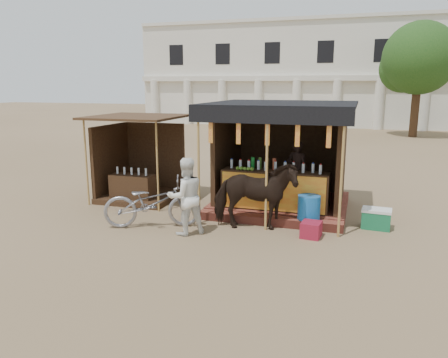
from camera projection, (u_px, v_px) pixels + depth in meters
name	position (u px, v px, depth m)	size (l,w,h in m)	color
ground	(200.00, 249.00, 8.74)	(120.00, 120.00, 0.00)	#846B4C
main_stall	(282.00, 171.00, 11.35)	(3.60, 3.61, 2.78)	brown
secondary_stall	(136.00, 169.00, 12.51)	(2.40, 2.40, 2.38)	#3D2916
cow	(255.00, 196.00, 9.74)	(0.85, 1.87, 1.58)	black
motorbike	(152.00, 202.00, 9.97)	(0.77, 2.21, 1.16)	gray
bystander	(186.00, 196.00, 9.44)	(0.82, 0.64, 1.70)	white
blue_barrel	(309.00, 212.00, 9.96)	(0.51, 0.51, 0.76)	#1865B4
red_crate	(311.00, 230.00, 9.37)	(0.40, 0.44, 0.34)	maroon
cooler	(376.00, 219.00, 9.93)	(0.67, 0.49, 0.46)	#186C41
background_building	(304.00, 75.00, 36.39)	(26.00, 7.45, 8.18)	silver
tree	(416.00, 61.00, 26.67)	(4.50, 4.40, 7.00)	#382314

